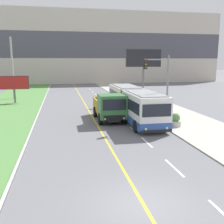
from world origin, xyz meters
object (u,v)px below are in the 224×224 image
Objects in this scene: billboard_large at (144,61)px; planter_round_third at (140,102)px; billboard_small at (14,83)px; dump_truck at (110,108)px; planter_round_near at (175,121)px; utility_pole_far at (12,68)px; traffic_light_mast at (161,81)px; city_bus at (134,103)px; planter_round_second at (154,110)px.

planter_round_third is (-1.28, -2.98, -5.08)m from billboard_large.
dump_truck is at bearing -51.84° from billboard_small.
planter_round_near is at bearing -90.58° from planter_round_third.
utility_pole_far reaches higher than traffic_light_mast.
dump_truck is 13.06m from billboard_large.
billboard_small is at bearing 133.23° from planter_round_near.
utility_pole_far reaches higher than billboard_small.
city_bus is 11.14m from billboard_large.
utility_pole_far reaches higher than planter_round_second.
utility_pole_far reaches higher than dump_truck.
utility_pole_far is 1.49× the size of traffic_light_mast.
billboard_large is 6.03m from planter_round_third.
utility_pole_far is at bearing 122.60° from dump_truck.
billboard_small is (-14.75, 16.05, -1.25)m from traffic_light_mast.
billboard_large reaches higher than planter_round_third.
dump_truck reaches higher than planter_round_third.
planter_round_near is 0.98× the size of planter_round_second.
billboard_large is at bearing 80.54° from planter_round_second.
utility_pole_far is at bearing 128.09° from planter_round_near.
billboard_large is (2.51, 12.81, 1.78)m from traffic_light_mast.
billboard_small is at bearing 169.37° from billboard_large.
planter_round_near is (5.11, -3.19, -0.74)m from dump_truck.
planter_round_near is (1.12, -0.83, -3.33)m from traffic_light_mast.
dump_truck reaches higher than planter_round_near.
planter_round_second is at bearing 89.93° from planter_round_near.
city_bus is 2.09× the size of traffic_light_mast.
billboard_large reaches higher than city_bus.
billboard_large is at bearing 66.73° from planter_round_third.
city_bus is at bearing -50.61° from utility_pole_far.
traffic_light_mast reaches higher than billboard_small.
utility_pole_far is (-11.57, 18.09, 3.32)m from dump_truck.
billboard_large is at bearing 84.18° from planter_round_near.
dump_truck is 5.23× the size of planter_round_second.
traffic_light_mast is (3.99, -2.36, 2.58)m from dump_truck.
billboard_small is at bearing 132.59° from traffic_light_mast.
dump_truck is at bearing -157.30° from planter_round_second.
traffic_light_mast is at bearing -65.96° from city_bus.
utility_pole_far is at bearing 147.70° from planter_round_third.
billboard_small is (0.81, -4.39, -1.98)m from utility_pole_far.
planter_round_second is 5.33m from planter_round_third.
planter_round_near is at bearing -95.82° from billboard_large.
planter_round_second is at bearing -99.46° from billboard_large.
billboard_large is (18.07, -7.63, 1.04)m from utility_pole_far.
planter_round_third is (0.11, 10.66, 0.03)m from planter_round_near.
billboard_large is 5.91× the size of planter_round_third.
city_bus reaches higher than planter_round_near.
billboard_large is 17.82m from billboard_small.
planter_round_third is (15.98, -6.22, -2.05)m from billboard_small.
planter_round_second is (-1.38, -8.31, -5.10)m from billboard_large.
planter_round_near is (-1.39, -13.64, -5.11)m from billboard_large.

